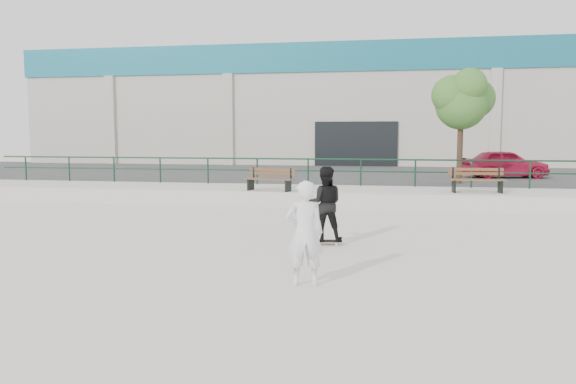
% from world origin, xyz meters
% --- Properties ---
extents(ground, '(120.00, 120.00, 0.00)m').
position_xyz_m(ground, '(0.00, 0.00, 0.00)').
color(ground, beige).
rests_on(ground, ground).
extents(ledge, '(30.00, 3.00, 0.50)m').
position_xyz_m(ledge, '(0.00, 9.50, 0.25)').
color(ledge, beige).
rests_on(ledge, ground).
extents(parking_strip, '(60.00, 14.00, 0.50)m').
position_xyz_m(parking_strip, '(0.00, 18.00, 0.25)').
color(parking_strip, '#353535').
rests_on(parking_strip, ground).
extents(railing, '(28.00, 0.06, 1.03)m').
position_xyz_m(railing, '(-0.00, 10.80, 1.24)').
color(railing, '#143723').
rests_on(railing, ledge).
extents(commercial_building, '(44.20, 16.33, 8.00)m').
position_xyz_m(commercial_building, '(-0.00, 31.99, 4.58)').
color(commercial_building, beige).
rests_on(commercial_building, ground).
extents(bench_left, '(1.76, 0.83, 0.78)m').
position_xyz_m(bench_left, '(-1.99, 8.46, 0.89)').
color(bench_left, '#4F371B').
rests_on(bench_left, ledge).
extents(bench_right, '(1.83, 0.63, 0.83)m').
position_xyz_m(bench_right, '(4.94, 9.12, 0.91)').
color(bench_right, '#4F371B').
rests_on(bench_right, ledge).
extents(tree, '(2.51, 2.23, 4.46)m').
position_xyz_m(tree, '(4.81, 12.64, 3.84)').
color(tree, '#483524').
rests_on(tree, parking_strip).
extents(red_car, '(3.91, 2.14, 1.26)m').
position_xyz_m(red_car, '(7.12, 15.98, 1.13)').
color(red_car, '#B21638').
rests_on(red_car, parking_strip).
extents(skateboard, '(0.80, 0.32, 0.09)m').
position_xyz_m(skateboard, '(0.68, 1.86, 0.07)').
color(skateboard, black).
rests_on(skateboard, ground).
extents(standing_skater, '(0.88, 0.73, 1.65)m').
position_xyz_m(standing_skater, '(0.68, 1.86, 0.92)').
color(standing_skater, black).
rests_on(standing_skater, skateboard).
extents(seated_skater, '(0.71, 0.56, 1.71)m').
position_xyz_m(seated_skater, '(0.75, -1.55, 0.86)').
color(seated_skater, white).
rests_on(seated_skater, ground).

